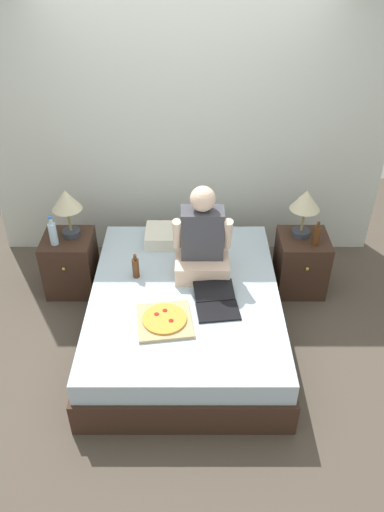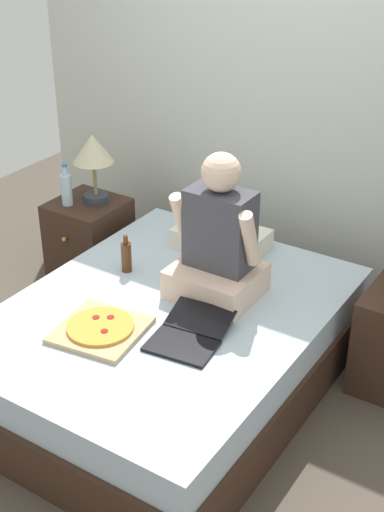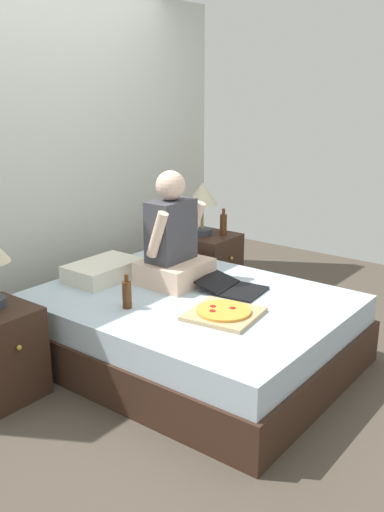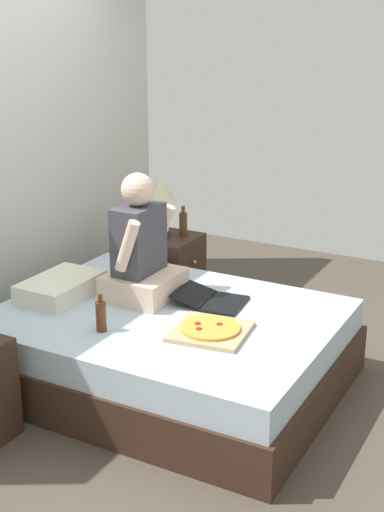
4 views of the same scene
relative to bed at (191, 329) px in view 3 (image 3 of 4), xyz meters
The scene contains 11 objects.
ground_plane 0.23m from the bed, ahead, with size 5.76×5.76×0.00m, color #4C4238.
wall_back 1.69m from the bed, 90.00° to the left, with size 3.76×0.12×2.50m, color silver.
bed is the anchor object (origin of this frame).
nightstand_right 1.24m from the bed, 30.63° to the left, with size 0.44×0.47×0.55m.
lamp_on_right_nightstand 1.40m from the bed, 33.34° to the left, with size 0.26×0.26×0.45m.
beer_bottle 1.32m from the bed, 25.05° to the left, with size 0.06×0.06×0.23m.
pillow 0.78m from the bed, 98.14° to the left, with size 0.52×0.34×0.12m, color silver.
person_seated 0.60m from the bed, 62.51° to the left, with size 0.47×0.40×0.78m.
laptop 0.40m from the bed, 36.34° to the right, with size 0.36×0.45×0.07m.
pizza_box 0.46m from the bed, 112.20° to the right, with size 0.45×0.45×0.05m.
beer_bottle_on_bed 0.55m from the bed, 154.73° to the left, with size 0.06×0.06×0.22m.
Camera 3 is at (-2.76, -2.13, 1.80)m, focal length 40.00 mm.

